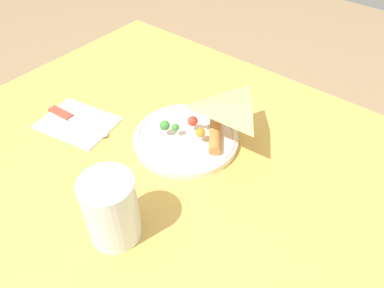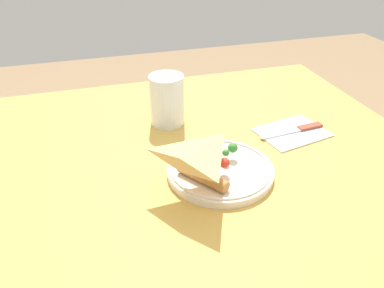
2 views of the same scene
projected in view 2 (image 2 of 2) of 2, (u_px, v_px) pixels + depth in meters
dining_table at (194, 191)px, 0.91m from camera, size 1.07×0.89×0.77m
plate_pizza at (220, 168)px, 0.78m from camera, size 0.22×0.22×0.05m
milk_glass at (167, 102)px, 0.95m from camera, size 0.09×0.09×0.13m
napkin_folded at (292, 132)px, 0.93m from camera, size 0.18×0.15×0.00m
butter_knife at (295, 130)px, 0.93m from camera, size 0.18×0.03×0.01m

